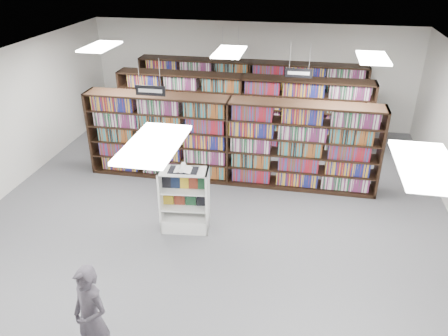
% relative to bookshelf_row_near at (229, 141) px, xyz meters
% --- Properties ---
extents(floor, '(12.00, 12.00, 0.00)m').
position_rel_bookshelf_row_near_xyz_m(floor, '(0.00, -2.00, -1.05)').
color(floor, '#59595E').
rests_on(floor, ground).
extents(ceiling, '(10.00, 12.00, 0.10)m').
position_rel_bookshelf_row_near_xyz_m(ceiling, '(0.00, -2.00, 2.15)').
color(ceiling, silver).
rests_on(ceiling, wall_back).
extents(wall_back, '(10.00, 0.10, 3.20)m').
position_rel_bookshelf_row_near_xyz_m(wall_back, '(0.00, 4.00, 0.55)').
color(wall_back, silver).
rests_on(wall_back, ground).
extents(bookshelf_row_near, '(7.00, 0.60, 2.10)m').
position_rel_bookshelf_row_near_xyz_m(bookshelf_row_near, '(0.00, 0.00, 0.00)').
color(bookshelf_row_near, black).
rests_on(bookshelf_row_near, floor).
extents(bookshelf_row_mid, '(7.00, 0.60, 2.10)m').
position_rel_bookshelf_row_near_xyz_m(bookshelf_row_mid, '(0.00, 2.00, 0.00)').
color(bookshelf_row_mid, black).
rests_on(bookshelf_row_mid, floor).
extents(bookshelf_row_far, '(7.00, 0.60, 2.10)m').
position_rel_bookshelf_row_near_xyz_m(bookshelf_row_far, '(0.00, 3.70, 0.00)').
color(bookshelf_row_far, black).
rests_on(bookshelf_row_far, floor).
extents(aisle_sign_left, '(0.65, 0.02, 0.80)m').
position_rel_bookshelf_row_near_xyz_m(aisle_sign_left, '(-1.50, -1.00, 1.48)').
color(aisle_sign_left, '#B2B2B7').
rests_on(aisle_sign_left, ceiling).
extents(aisle_sign_right, '(0.65, 0.02, 0.80)m').
position_rel_bookshelf_row_near_xyz_m(aisle_sign_right, '(1.50, 1.00, 1.48)').
color(aisle_sign_right, '#B2B2B7').
rests_on(aisle_sign_right, ceiling).
extents(aisle_sign_center, '(0.65, 0.02, 0.80)m').
position_rel_bookshelf_row_near_xyz_m(aisle_sign_center, '(-0.50, 3.00, 1.48)').
color(aisle_sign_center, '#B2B2B7').
rests_on(aisle_sign_center, ceiling).
extents(troffer_front_center, '(0.60, 1.20, 0.04)m').
position_rel_bookshelf_row_near_xyz_m(troffer_front_center, '(0.00, -5.00, 2.11)').
color(troffer_front_center, white).
rests_on(troffer_front_center, ceiling).
extents(troffer_front_right, '(0.60, 1.20, 0.04)m').
position_rel_bookshelf_row_near_xyz_m(troffer_front_right, '(3.00, -5.00, 2.11)').
color(troffer_front_right, white).
rests_on(troffer_front_right, ceiling).
extents(troffer_back_left, '(0.60, 1.20, 0.04)m').
position_rel_bookshelf_row_near_xyz_m(troffer_back_left, '(-3.00, 0.00, 2.11)').
color(troffer_back_left, white).
rests_on(troffer_back_left, ceiling).
extents(troffer_back_center, '(0.60, 1.20, 0.04)m').
position_rel_bookshelf_row_near_xyz_m(troffer_back_center, '(0.00, 0.00, 2.11)').
color(troffer_back_center, white).
rests_on(troffer_back_center, ceiling).
extents(troffer_back_right, '(0.60, 1.20, 0.04)m').
position_rel_bookshelf_row_near_xyz_m(troffer_back_right, '(3.00, 0.00, 2.11)').
color(troffer_back_right, white).
rests_on(troffer_back_right, ceiling).
extents(endcap_display, '(1.01, 0.59, 1.35)m').
position_rel_bookshelf_row_near_xyz_m(endcap_display, '(-0.50, -2.19, -0.58)').
color(endcap_display, silver).
rests_on(endcap_display, floor).
extents(open_book, '(0.59, 0.38, 0.13)m').
position_rel_bookshelf_row_near_xyz_m(open_book, '(-0.50, -2.23, 0.34)').
color(open_book, black).
rests_on(open_book, endcap_display).
extents(shopper, '(0.69, 0.58, 1.61)m').
position_rel_bookshelf_row_near_xyz_m(shopper, '(-0.86, -5.57, -0.25)').
color(shopper, '#48434C').
rests_on(shopper, floor).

